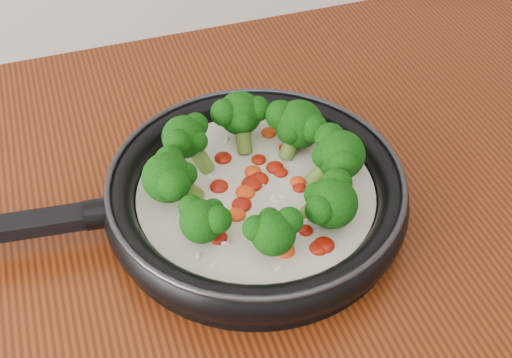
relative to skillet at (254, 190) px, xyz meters
name	(u,v)px	position (x,y,z in m)	size (l,w,h in m)	color
skillet	(254,190)	(0.00, 0.00, 0.00)	(0.51, 0.35, 0.09)	black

